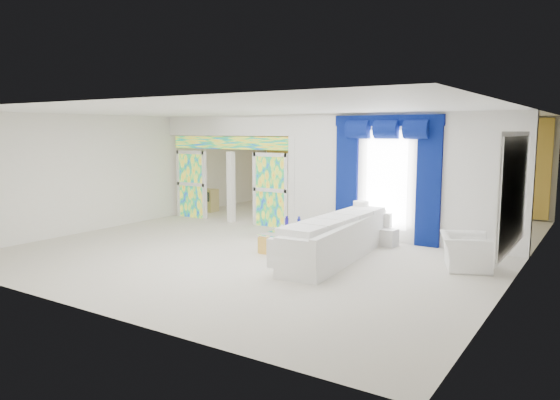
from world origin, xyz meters
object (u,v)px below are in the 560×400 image
Objects in this scene: white_sofa at (338,240)px; grand_piano at (310,196)px; console_table at (372,235)px; armchair at (465,252)px; coffee_table at (289,239)px.

white_sofa is 6.71m from grand_piano.
armchair is at bearing -25.27° from console_table.
coffee_table is at bearing 73.79° from armchair.
grand_piano is at bearing 134.91° from console_table.
coffee_table is (-1.35, 0.30, -0.18)m from white_sofa.
white_sofa reaches higher than armchair.
console_table reaches higher than coffee_table.
white_sofa is at bearing -12.53° from coffee_table.
grand_piano is at bearing 120.07° from white_sofa.
white_sofa is 2.29× the size of coffee_table.
white_sofa is 3.89× the size of armchair.
armchair is (2.33, -1.10, 0.13)m from console_table.
console_table is 5.46m from grand_piano.
console_table is at bearing 44.36° from armchair.
console_table is at bearing -49.35° from grand_piano.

